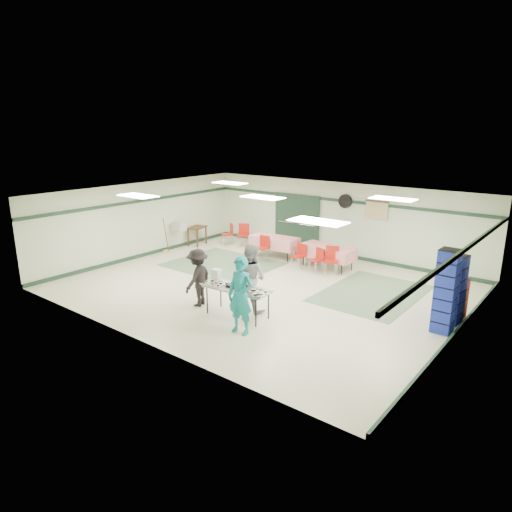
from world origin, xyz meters
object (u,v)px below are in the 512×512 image
Objects in this scene: crate_stack_blue_b at (454,289)px; office_printer at (179,226)px; chair_a at (318,258)px; crate_stack_blue_a at (446,291)px; volunteer_grey at (251,277)px; chair_loose_a at (243,233)px; chair_d at (263,245)px; broom at (166,235)px; crate_stack_red at (458,298)px; printer_table at (197,230)px; chair_loose_b at (229,232)px; serving_table at (237,289)px; dining_table_b at (274,242)px; dining_table_a at (327,252)px; chair_c at (332,258)px; chair_b at (300,253)px; volunteer_teal at (241,296)px; volunteer_dark at (198,278)px.

crate_stack_blue_b is 10.32m from office_printer.
chair_a is 0.40× the size of crate_stack_blue_a.
chair_loose_a is (-4.36, 4.93, -0.32)m from volunteer_grey.
chair_d is 2.06m from chair_loose_a.
crate_stack_blue_a is 10.41m from broom.
crate_stack_blue_a is at bearing -47.05° from chair_loose_a.
crate_stack_red reaches higher than printer_table.
volunteer_grey is at bearing -75.24° from chair_loose_a.
chair_loose_b is at bearing -42.07° from volunteer_grey.
serving_table is at bearing -145.74° from crate_stack_blue_b.
crate_stack_blue_a is (6.80, -2.73, 0.42)m from dining_table_b.
chair_c reaches higher than dining_table_a.
chair_b is 0.84× the size of crate_stack_red.
dining_table_b is 7.11m from crate_stack_blue_b.
chair_b is 0.91× the size of printer_table.
chair_loose_a is at bearing 159.66° from crate_stack_blue_a.
crate_stack_blue_b is at bearing -42.98° from chair_loose_a.
chair_a is at bearing -88.30° from dining_table_a.
chair_loose_b is at bearing 130.66° from volunteer_teal.
volunteer_teal reaches higher than volunteer_grey.
volunteer_dark reaches higher than chair_d.
chair_d reaches higher than chair_a.
chair_c is at bearing 20.19° from chair_a.
office_printer is (-5.99, 3.04, 0.04)m from volunteer_grey.
serving_table is at bearing -36.83° from office_printer.
chair_a is 0.86× the size of chair_c.
crate_stack_red is at bearing -16.83° from dining_table_b.
dining_table_b is (-2.49, 4.99, -0.14)m from serving_table.
chair_loose_a is 3.05m from broom.
chair_loose_a is (-4.07, 0.48, -0.01)m from dining_table_a.
chair_a is 4.87m from crate_stack_blue_b.
volunteer_dark reaches higher than dining_table_a.
volunteer_dark reaches higher than printer_table.
volunteer_grey is at bearing -66.57° from chair_a.
broom is (-1.71, -2.52, 0.12)m from chair_loose_a.
chair_loose_b is 0.52× the size of crate_stack_blue_b.
chair_b is at bearing -161.81° from chair_a.
chair_b is (-0.71, 0.01, 0.02)m from chair_a.
crate_stack_blue_a reaches higher than dining_table_a.
volunteer_grey is 1.93× the size of chair_loose_a.
chair_loose_b is 1.30m from printer_table.
crate_stack_blue_a is (3.63, 2.93, 0.08)m from volunteer_teal.
volunteer_grey is 4.47m from dining_table_a.
chair_loose_b reaches higher than printer_table.
chair_c is (0.18, 4.42, -0.14)m from serving_table.
volunteer_grey reaches higher than chair_b.
chair_a is 0.88× the size of printer_table.
chair_loose_a is 8.91m from crate_stack_red.
crate_stack_red is at bearing 108.88° from volunteer_dark.
dining_table_a is at bearing 97.03° from volunteer_teal.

